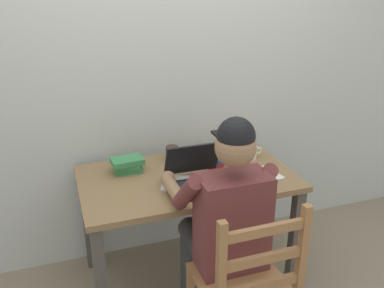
# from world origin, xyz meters

# --- Properties ---
(ground_plane) EXTENTS (8.00, 8.00, 0.00)m
(ground_plane) POSITION_xyz_m (0.00, 0.00, 0.00)
(ground_plane) COLOR gray
(back_wall) EXTENTS (6.00, 0.04, 2.60)m
(back_wall) POSITION_xyz_m (0.00, 0.45, 1.30)
(back_wall) COLOR beige
(back_wall) RESTS_ON ground
(desk) EXTENTS (1.26, 0.73, 0.73)m
(desk) POSITION_xyz_m (0.00, 0.00, 0.63)
(desk) COLOR olive
(desk) RESTS_ON ground
(seated_person) EXTENTS (0.50, 0.60, 1.26)m
(seated_person) POSITION_xyz_m (0.05, -0.44, 0.70)
(seated_person) COLOR brown
(seated_person) RESTS_ON ground
(wooden_chair) EXTENTS (0.42, 0.42, 0.96)m
(wooden_chair) POSITION_xyz_m (0.05, -0.72, 0.48)
(wooden_chair) COLOR olive
(wooden_chair) RESTS_ON ground
(laptop) EXTENTS (0.33, 0.33, 0.22)m
(laptop) POSITION_xyz_m (0.03, -0.12, 0.79)
(laptop) COLOR black
(laptop) RESTS_ON desk
(computer_mouse) EXTENTS (0.06, 0.10, 0.03)m
(computer_mouse) POSITION_xyz_m (0.28, -0.19, 0.75)
(computer_mouse) COLOR black
(computer_mouse) RESTS_ON desk
(coffee_mug_white) EXTENTS (0.11, 0.08, 0.09)m
(coffee_mug_white) POSITION_xyz_m (0.47, 0.10, 0.78)
(coffee_mug_white) COLOR silver
(coffee_mug_white) RESTS_ON desk
(coffee_mug_dark) EXTENTS (0.12, 0.08, 0.09)m
(coffee_mug_dark) POSITION_xyz_m (-0.01, 0.25, 0.78)
(coffee_mug_dark) COLOR #38281E
(coffee_mug_dark) RESTS_ON desk
(book_stack_main) EXTENTS (0.21, 0.15, 0.05)m
(book_stack_main) POSITION_xyz_m (0.24, 0.09, 0.76)
(book_stack_main) COLOR #BC332D
(book_stack_main) RESTS_ON desk
(book_stack_side) EXTENTS (0.20, 0.15, 0.09)m
(book_stack_side) POSITION_xyz_m (-0.32, 0.17, 0.78)
(book_stack_side) COLOR #38844C
(book_stack_side) RESTS_ON desk
(paper_pile_near_laptop) EXTENTS (0.23, 0.17, 0.01)m
(paper_pile_near_laptop) POSITION_xyz_m (0.25, -0.23, 0.74)
(paper_pile_near_laptop) COLOR silver
(paper_pile_near_laptop) RESTS_ON desk
(paper_pile_back_corner) EXTENTS (0.26, 0.23, 0.01)m
(paper_pile_back_corner) POSITION_xyz_m (0.40, -0.15, 0.74)
(paper_pile_back_corner) COLOR silver
(paper_pile_back_corner) RESTS_ON desk
(paper_pile_side) EXTENTS (0.26, 0.24, 0.01)m
(paper_pile_side) POSITION_xyz_m (-0.07, -0.09, 0.74)
(paper_pile_side) COLOR silver
(paper_pile_side) RESTS_ON desk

